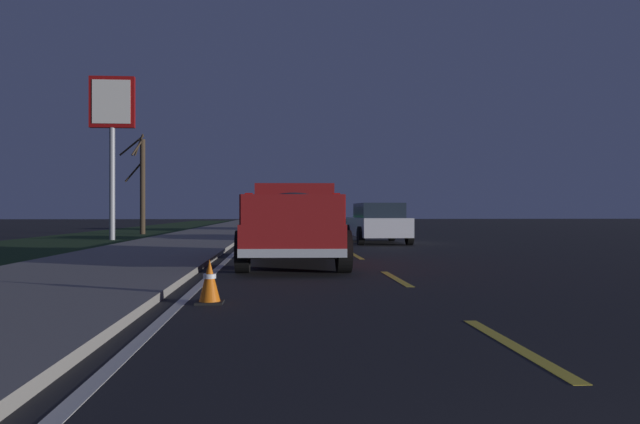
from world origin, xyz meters
name	(u,v)px	position (x,y,z in m)	size (l,w,h in m)	color
ground	(324,238)	(27.00, 0.00, 0.00)	(144.00, 144.00, 0.00)	black
sidewalk_shoulder	(201,237)	(27.00, 5.70, 0.06)	(108.00, 4.00, 0.12)	gray
grass_verge	(90,238)	(27.00, 10.70, 0.00)	(108.00, 6.00, 0.01)	#1E3819
lane_markings	(270,236)	(29.11, 2.55, 0.00)	(108.46, 3.54, 0.01)	yellow
pickup_truck	(294,222)	(13.15, 1.75, 0.98)	(5.50, 2.42, 1.87)	maroon
sedan_white	(378,223)	(22.15, -1.71, 0.78)	(4.44, 2.09, 1.54)	silver
sedan_green	(284,219)	(36.60, 1.76, 0.78)	(4.41, 2.03, 1.54)	#14592D
gas_price_sign	(112,117)	(25.29, 9.24, 5.28)	(0.27, 1.90, 7.01)	#99999E
bare_tree_far	(142,182)	(31.89, 9.52, 2.80)	(1.24, 1.52, 5.45)	#423323
traffic_cone_near	(210,282)	(7.51, 3.01, 0.28)	(0.36, 0.36, 0.58)	black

